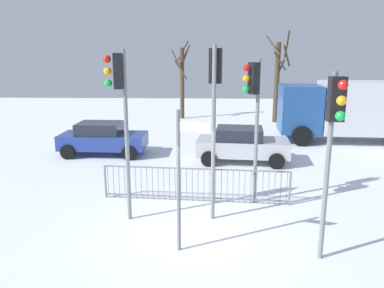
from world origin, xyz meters
TOP-DOWN VIEW (x-y plane):
  - ground_plane at (0.00, 0.00)m, footprint 60.00×60.00m
  - traffic_light_mid_right at (0.53, 1.04)m, footprint 0.36×0.56m
  - traffic_light_foreground_right at (-1.93, 0.76)m, footprint 0.55×0.37m
  - traffic_light_rear_right at (1.68, 2.10)m, footprint 0.53×0.39m
  - traffic_light_mid_left at (2.91, -1.30)m, footprint 0.33×0.57m
  - direction_sign_post at (-0.25, -0.92)m, footprint 0.76×0.29m
  - pedestrian_guard_railing at (-0.01, 2.17)m, footprint 5.78×0.52m
  - car_silver_far at (1.84, 6.70)m, footprint 3.95×2.23m
  - car_blue_near at (-4.33, 7.70)m, footprint 3.84×2.00m
  - delivery_truck at (7.78, 10.70)m, footprint 7.20×3.13m
  - bare_tree_left at (-1.32, 17.82)m, footprint 1.34×1.35m
  - bare_tree_centre at (4.99, 16.51)m, footprint 1.71×1.47m

SIDE VIEW (x-z plane):
  - ground_plane at x=0.00m, z-range 0.00..0.00m
  - pedestrian_guard_railing at x=-0.01m, z-range 0.02..1.09m
  - car_silver_far at x=1.84m, z-range 0.03..1.50m
  - car_blue_near at x=-4.33m, z-range 0.03..1.50m
  - delivery_truck at x=7.78m, z-range 0.19..3.29m
  - direction_sign_post at x=-0.25m, z-range 0.19..3.51m
  - bare_tree_left at x=-1.32m, z-range 0.04..5.39m
  - bare_tree_centre at x=4.99m, z-range -0.07..5.83m
  - traffic_light_mid_left at x=2.91m, z-range 0.97..5.12m
  - traffic_light_rear_right at x=1.68m, z-range 1.01..5.36m
  - traffic_light_foreground_right at x=-1.93m, z-range 1.07..5.68m
  - traffic_light_mid_right at x=0.53m, z-range 1.10..5.83m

